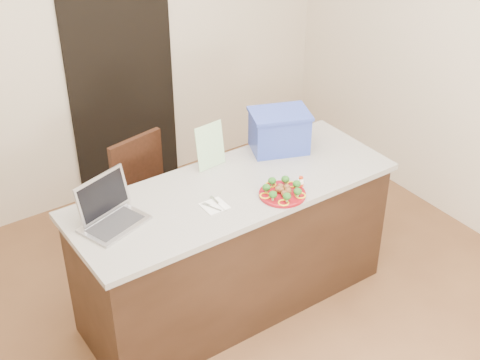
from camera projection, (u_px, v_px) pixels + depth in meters
ground at (256, 321)px, 4.39m from camera, size 4.00×4.00×0.00m
room_shell at (259, 97)px, 3.53m from camera, size 4.00×4.00×4.00m
doorway at (122, 77)px, 5.29m from camera, size 0.90×0.02×2.00m
island at (234, 246)px, 4.32m from camera, size 2.06×0.76×0.92m
plate at (282, 194)px, 3.99m from camera, size 0.28×0.28×0.02m
meatballs at (283, 190)px, 3.98m from camera, size 0.10×0.11×0.04m
broccoli at (283, 188)px, 3.97m from camera, size 0.24×0.24×0.04m
pepper_rings at (282, 192)px, 3.99m from camera, size 0.28×0.27×0.01m
napkin at (215, 206)px, 3.90m from camera, size 0.14×0.14×0.01m
fork at (211, 206)px, 3.89m from camera, size 0.05×0.14×0.00m
knife at (220, 205)px, 3.90m from camera, size 0.02×0.17×0.01m
yogurt_bottle at (301, 183)px, 4.05m from camera, size 0.04×0.04×0.08m
laptop at (109, 210)px, 3.75m from camera, size 0.41×0.38×0.25m
leaflet at (210, 146)px, 4.21m from camera, size 0.21×0.06×0.29m
blue_box at (279, 131)px, 4.40m from camera, size 0.45×0.39×0.28m
chair at (146, 196)px, 4.67m from camera, size 0.49×0.50×0.96m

